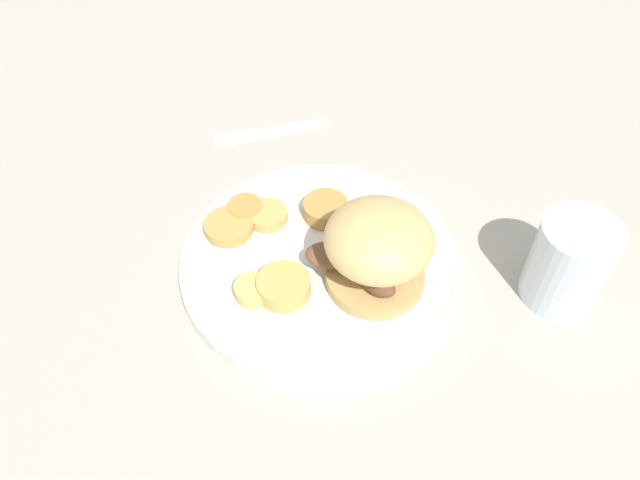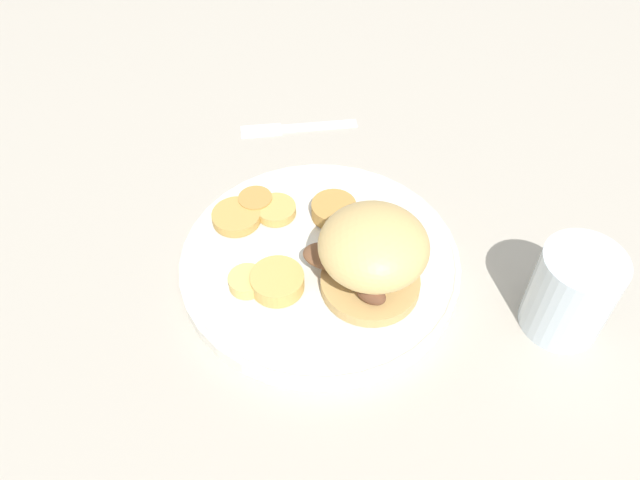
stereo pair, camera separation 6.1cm
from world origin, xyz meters
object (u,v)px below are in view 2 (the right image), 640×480
(drinking_glass, at_px, (571,292))
(dinner_plate, at_px, (320,262))
(sandwich, at_px, (372,253))
(fork, at_px, (297,127))

(drinking_glass, bearing_deg, dinner_plate, 103.52)
(sandwich, height_order, drinking_glass, sandwich)
(fork, height_order, drinking_glass, drinking_glass)
(sandwich, distance_m, fork, 0.29)
(sandwich, distance_m, drinking_glass, 0.18)
(fork, bearing_deg, drinking_glass, -109.25)
(dinner_plate, distance_m, sandwich, 0.08)
(dinner_plate, bearing_deg, sandwich, -97.45)
(dinner_plate, distance_m, drinking_glass, 0.24)
(dinner_plate, xyz_separation_m, sandwich, (-0.01, -0.06, 0.06))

